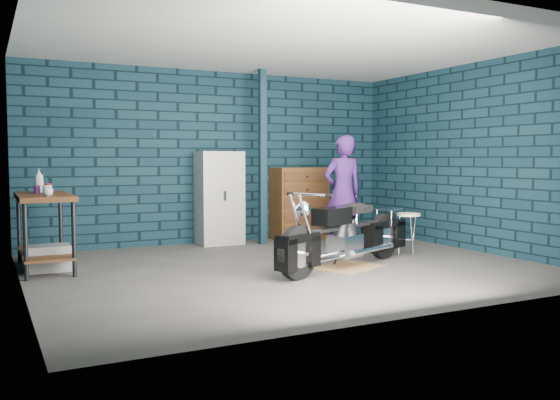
# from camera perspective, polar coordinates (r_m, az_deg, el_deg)

# --- Properties ---
(ground) EXTENTS (6.00, 6.00, 0.00)m
(ground) POSITION_cam_1_polar(r_m,az_deg,el_deg) (7.30, 0.89, -6.49)
(ground) COLOR #55514F
(ground) RESTS_ON ground
(room_walls) EXTENTS (6.02, 5.01, 2.71)m
(room_walls) POSITION_cam_1_polar(r_m,az_deg,el_deg) (7.69, -1.02, 8.28)
(room_walls) COLOR #102935
(room_walls) RESTS_ON ground
(support_post) EXTENTS (0.10, 0.10, 2.70)m
(support_post) POSITION_cam_1_polar(r_m,az_deg,el_deg) (9.17, -1.71, 4.13)
(support_post) COLOR #112B37
(support_post) RESTS_ON ground
(workbench) EXTENTS (0.60, 1.40, 0.91)m
(workbench) POSITION_cam_1_polar(r_m,az_deg,el_deg) (7.62, -21.70, -2.87)
(workbench) COLOR brown
(workbench) RESTS_ON ground
(drip_mat) EXTENTS (0.98, 0.87, 0.01)m
(drip_mat) POSITION_cam_1_polar(r_m,az_deg,el_deg) (7.33, 6.50, -6.43)
(drip_mat) COLOR olive
(drip_mat) RESTS_ON ground
(motorcycle) EXTENTS (2.21, 1.37, 0.95)m
(motorcycle) POSITION_cam_1_polar(r_m,az_deg,el_deg) (7.26, 6.53, -2.79)
(motorcycle) COLOR black
(motorcycle) RESTS_ON ground
(person) EXTENTS (0.64, 0.45, 1.67)m
(person) POSITION_cam_1_polar(r_m,az_deg,el_deg) (8.77, 6.09, 0.76)
(person) COLOR #431C6B
(person) RESTS_ON ground
(storage_bin) EXTENTS (0.49, 0.35, 0.31)m
(storage_bin) POSITION_cam_1_polar(r_m,az_deg,el_deg) (7.56, -21.41, -5.23)
(storage_bin) COLOR gray
(storage_bin) RESTS_ON ground
(locker) EXTENTS (0.67, 0.48, 1.44)m
(locker) POSITION_cam_1_polar(r_m,az_deg,el_deg) (9.21, -5.85, 0.19)
(locker) COLOR beige
(locker) RESTS_ON ground
(tool_chest) EXTENTS (0.89, 0.49, 1.18)m
(tool_chest) POSITION_cam_1_polar(r_m,az_deg,el_deg) (9.81, 1.90, -0.32)
(tool_chest) COLOR brown
(tool_chest) RESTS_ON ground
(shop_stool) EXTENTS (0.39, 0.39, 0.58)m
(shop_stool) POSITION_cam_1_polar(r_m,az_deg,el_deg) (8.33, 12.24, -3.24)
(shop_stool) COLOR beige
(shop_stool) RESTS_ON ground
(cup_a) EXTENTS (0.14, 0.14, 0.09)m
(cup_a) POSITION_cam_1_polar(r_m,az_deg,el_deg) (7.12, -21.45, 0.71)
(cup_a) COLOR beige
(cup_a) RESTS_ON workbench
(cup_b) EXTENTS (0.12, 0.12, 0.10)m
(cup_b) POSITION_cam_1_polar(r_m,az_deg,el_deg) (7.54, -21.49, 0.93)
(cup_b) COLOR beige
(cup_b) RESTS_ON workbench
(mug_purple) EXTENTS (0.09, 0.09, 0.10)m
(mug_purple) POSITION_cam_1_polar(r_m,az_deg,el_deg) (7.64, -22.36, 0.92)
(mug_purple) COLOR #561863
(mug_purple) RESTS_ON workbench
(mug_red) EXTENTS (0.11, 0.11, 0.12)m
(mug_red) POSITION_cam_1_polar(r_m,az_deg,el_deg) (7.71, -21.46, 1.05)
(mug_red) COLOR maroon
(mug_red) RESTS_ON workbench
(bottle) EXTENTS (0.14, 0.14, 0.30)m
(bottle) POSITION_cam_1_polar(r_m,az_deg,el_deg) (7.93, -22.19, 1.77)
(bottle) COLOR gray
(bottle) RESTS_ON workbench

